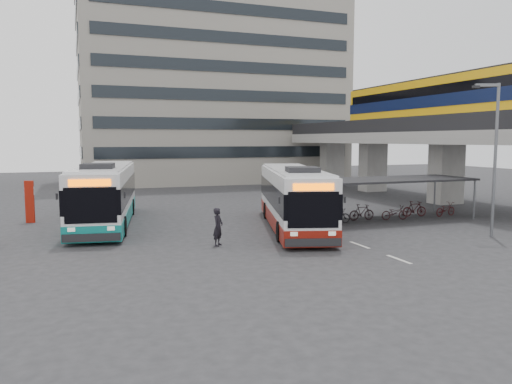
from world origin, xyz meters
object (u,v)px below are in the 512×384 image
object	(u,v)px
bus_main	(293,198)
bus_teal	(105,195)
pedestrian	(218,227)
lamp_post	(494,150)

from	to	relation	value
bus_main	bus_teal	world-z (taller)	bus_teal
bus_main	pedestrian	distance (m)	6.18
bus_teal	pedestrian	world-z (taller)	bus_teal
bus_teal	pedestrian	distance (m)	9.18
bus_teal	lamp_post	size ratio (longest dim) A/B	1.66
bus_main	lamp_post	xyz separation A→B (m)	(8.23, -5.91, 2.72)
bus_main	lamp_post	distance (m)	10.49
bus_main	pedestrian	world-z (taller)	bus_main
pedestrian	lamp_post	world-z (taller)	lamp_post
pedestrian	lamp_post	distance (m)	14.21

